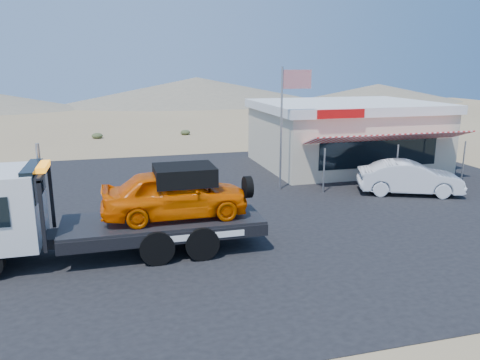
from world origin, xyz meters
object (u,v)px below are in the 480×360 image
Objects in this scene: white_sedan at (410,178)px; flagpole at (286,114)px; tow_truck at (108,206)px; jerky_store at (345,133)px.

flagpole reaches higher than white_sedan.
tow_truck is 17.76m from jerky_store.
tow_truck reaches higher than white_sedan.
white_sedan is 6.69m from flagpole.
white_sedan is 0.80× the size of flagpole.
tow_truck is 1.95× the size of white_sedan.
jerky_store is at bearing 21.41° from white_sedan.
jerky_store reaches higher than white_sedan.
flagpole is (-5.57, -4.47, 1.77)m from jerky_store.
jerky_store is 1.73× the size of flagpole.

